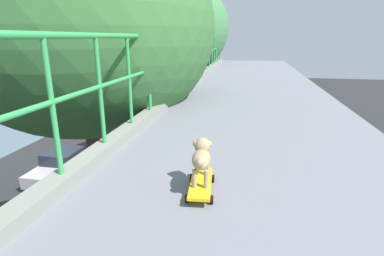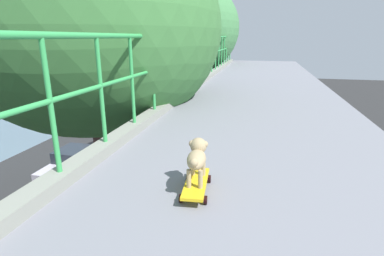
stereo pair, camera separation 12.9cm
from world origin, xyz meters
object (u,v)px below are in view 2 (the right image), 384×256
Objects in this scene: car_silver_sixth at (72,163)px; city_bus at (152,95)px; car_black_fifth at (90,207)px; car_grey_seventh at (146,156)px; toy_skateboard at (196,184)px; small_dog at (197,156)px.

city_bus reaches higher than car_silver_sixth.
car_silver_sixth is at bearing -88.38° from city_bus.
city_bus reaches higher than car_black_fifth.
toy_skateboard is (5.93, -13.33, 5.63)m from car_grey_seventh.
car_black_fifth is 17.85m from city_bus.
city_bus is (-3.90, 11.48, 1.36)m from car_grey_seventh.
car_black_fifth is 9.90× the size of small_dog.
car_grey_seventh is at bearing -71.24° from city_bus.
car_grey_seventh is 12.20m from city_bus.
car_silver_sixth is (-3.39, 3.80, -0.01)m from car_black_fifth.
small_dog is at bearing -49.78° from car_silver_sixth.
car_black_fifth is 1.05× the size of car_silver_sixth.
toy_skateboard is (6.06, -7.41, 5.55)m from car_black_fifth.
car_black_fifth is 0.91× the size of car_grey_seventh.
small_dog is (9.44, -11.17, 5.78)m from car_silver_sixth.
car_black_fifth is at bearing -91.19° from car_grey_seventh.
small_dog is at bearing -50.57° from car_black_fifth.
car_silver_sixth is 13.66m from city_bus.
small_dog is (9.83, -24.76, 4.49)m from city_bus.
car_grey_seventh is at bearing 113.99° from toy_skateboard.
car_grey_seventh is 15.64m from toy_skateboard.
small_dog reaches higher than car_grey_seventh.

